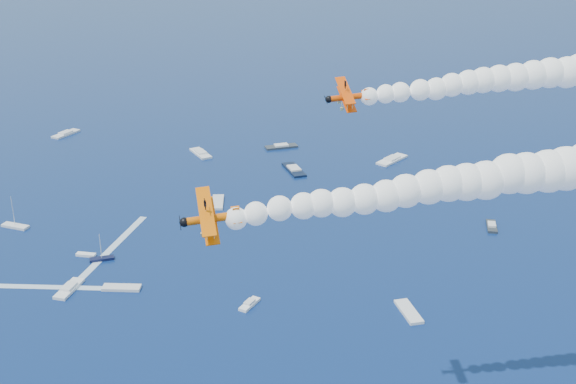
{
  "coord_description": "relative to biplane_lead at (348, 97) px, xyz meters",
  "views": [
    {
      "loc": [
        -6.45,
        -77.04,
        90.17
      ],
      "look_at": [
        -0.22,
        17.0,
        50.72
      ],
      "focal_mm": 46.76,
      "sensor_mm": 36.0,
      "label": 1
    }
  ],
  "objects": [
    {
      "name": "spectator_boats",
      "position": [
        -21.36,
        85.94,
        -59.69
      ],
      "size": [
        224.47,
        176.97,
        0.7
      ],
      "color": "white",
      "rests_on": "ground"
    },
    {
      "name": "smoke_trail_trail",
      "position": [
        14.13,
        -24.03,
        -4.0
      ],
      "size": [
        70.14,
        21.03,
        12.31
      ],
      "primitive_type": null,
      "rotation": [
        0.0,
        0.0,
        3.25
      ],
      "color": "white"
    },
    {
      "name": "biplane_trail",
      "position": [
        -19.88,
        -27.69,
        -6.64
      ],
      "size": [
        8.29,
        10.04,
        7.97
      ],
      "primitive_type": null,
      "rotation": [
        -0.37,
        0.07,
        3.25
      ],
      "color": "#EC6204"
    },
    {
      "name": "smoke_trail_lead",
      "position": [
        34.09,
        2.79,
        2.64
      ],
      "size": [
        69.98,
        17.72,
        12.31
      ],
      "primitive_type": null,
      "rotation": [
        0.0,
        0.0,
        3.22
      ],
      "color": "white"
    },
    {
      "name": "biplane_lead",
      "position": [
        0.0,
        0.0,
        0.0
      ],
      "size": [
        7.61,
        9.08,
        7.03
      ],
      "primitive_type": null,
      "rotation": [
        -0.3,
        0.07,
        3.22
      ],
      "color": "#EE4505"
    }
  ]
}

